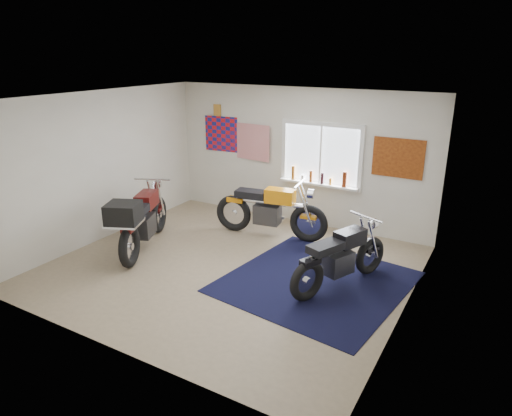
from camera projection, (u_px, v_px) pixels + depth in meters
The scene contains 10 objects.
ground at pixel (231, 267), 7.45m from camera, with size 5.50×5.50×0.00m, color #9E896B.
room_shell at pixel (229, 170), 6.91m from camera, with size 5.50×5.50×5.50m.
navy_rug at pixel (316, 282), 6.97m from camera, with size 2.50×2.60×0.01m, color black.
window_assembly at pixel (321, 159), 8.78m from camera, with size 1.66×0.17×1.26m.
oil_bottles at pixel (321, 177), 8.81m from camera, with size 1.15×0.09×0.30m.
flag_display at pixel (217, 110), 9.67m from camera, with size 1.60×0.10×1.17m.
triumph_poster at pixel (398, 158), 8.05m from camera, with size 0.90×0.03×0.70m, color #A54C14.
yellow_triumph at pixel (270, 211), 8.55m from camera, with size 2.22×0.66×1.12m.
black_chrome_bike at pixel (340, 259), 6.72m from camera, with size 0.91×1.86×1.01m.
maroon_tourer at pixel (140, 220), 7.84m from camera, with size 1.22×2.15×1.14m.
Camera 1 is at (3.71, -5.61, 3.36)m, focal length 32.00 mm.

